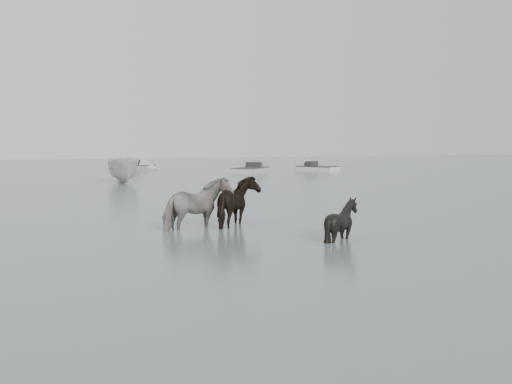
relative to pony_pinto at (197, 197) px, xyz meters
The scene contains 8 objects.
ground 2.19m from the pony_pinto, 74.52° to the right, with size 140.00×140.00×0.00m, color #4E5D56.
pony_pinto is the anchor object (origin of this frame).
pony_dark 1.25m from the pony_pinto, ahead, with size 1.57×1.34×1.58m, color black.
pony_black 4.07m from the pony_pinto, 48.99° to the right, with size 1.05×1.18×1.30m, color black.
boat_small 19.27m from the pony_pinto, 86.72° to the left, with size 1.55×4.11×1.59m, color silver.
skiff_port 29.35m from the pony_pinto, 67.08° to the left, with size 5.37×1.60×0.75m, color #AAADAA, non-canonical shape.
skiff_mid 35.63m from the pony_pinto, 82.95° to the left, with size 4.56×1.60×0.75m, color gray, non-canonical shape.
skiff_star 32.50m from the pony_pinto, 58.32° to the left, with size 4.17×1.60×0.75m, color silver, non-canonical shape.
Camera 1 is at (-5.00, -14.38, 2.32)m, focal length 45.00 mm.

